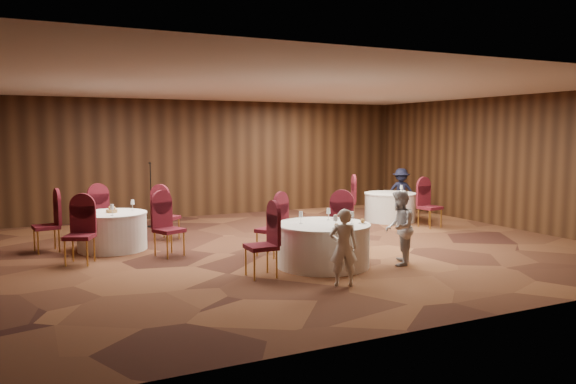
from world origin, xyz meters
name	(u,v)px	position (x,y,z in m)	size (l,w,h in m)	color
ground	(283,248)	(0.00, 0.00, 0.00)	(12.00, 12.00, 0.00)	black
room_shell	(283,150)	(0.00, 0.00, 1.96)	(12.00, 12.00, 12.00)	silver
table_main	(323,244)	(-0.04, -1.70, 0.38)	(1.64, 1.64, 0.74)	white
table_left	(112,231)	(-3.12, 1.30, 0.38)	(1.36, 1.36, 0.74)	white
table_right	(390,207)	(4.00, 1.92, 0.38)	(1.34, 1.34, 0.74)	white
chairs_main	(294,233)	(-0.31, -1.10, 0.50)	(2.83, 1.96, 1.00)	#420D10
chairs_left	(112,224)	(-3.11, 1.34, 0.50)	(3.05, 3.08, 1.00)	#420D10
chairs_right	(386,205)	(3.59, 1.51, 0.50)	(2.01, 2.33, 1.00)	#420D10
tabletop_main	(337,218)	(0.18, -1.79, 0.84)	(1.08, 1.03, 0.22)	silver
tabletop_left	(112,208)	(-3.12, 1.31, 0.82)	(0.89, 0.79, 0.22)	silver
tabletop_right	(401,187)	(4.18, 1.68, 0.90)	(0.08, 0.08, 0.22)	silver
mic_stand	(151,208)	(-1.84, 3.72, 0.46)	(0.24, 0.24, 1.60)	black
woman_a	(343,247)	(-0.39, -2.95, 0.59)	(0.43, 0.28, 1.18)	silver
woman_b	(399,228)	(1.20, -2.20, 0.66)	(0.64, 0.50, 1.31)	#B6B6BB
man_c	(401,191)	(5.01, 2.79, 0.65)	(0.84, 0.48, 1.30)	black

